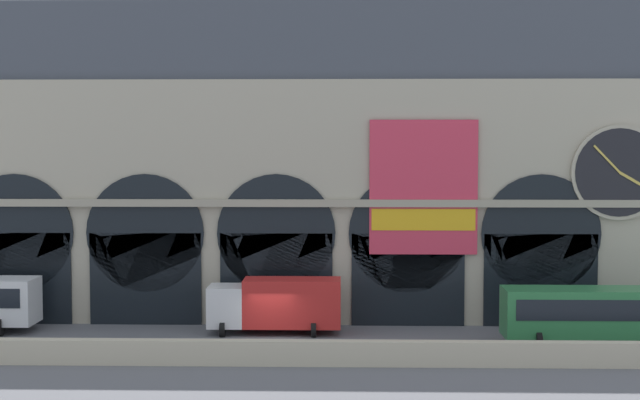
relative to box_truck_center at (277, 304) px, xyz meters
name	(u,v)px	position (x,y,z in m)	size (l,w,h in m)	color
ground_plane	(270,343)	(-0.18, -2.53, -1.70)	(200.00, 200.00, 0.00)	slate
quay_parapet_wall	(262,353)	(-0.18, -7.54, -1.09)	(90.00, 0.70, 1.22)	beige
station_building	(280,167)	(-0.13, 5.10, 7.64)	(48.35, 5.64, 19.30)	#B2A891
box_truck_center	(277,304)	(0.00, 0.00, 0.00)	(7.50, 2.91, 3.12)	white
bus_east	(607,313)	(17.82, -2.94, 0.08)	(11.00, 3.25, 3.10)	#2D7A42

